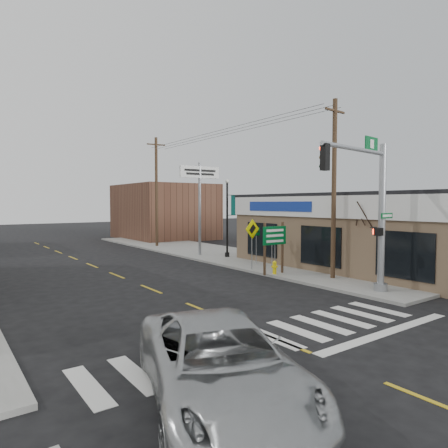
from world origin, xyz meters
TOP-DOWN VIEW (x-y plane):
  - ground at (0.00, 0.00)m, footprint 140.00×140.00m
  - sidewalk_right at (9.00, 13.00)m, footprint 6.00×38.00m
  - center_line at (0.00, 8.00)m, footprint 0.12×56.00m
  - crosswalk at (0.00, 0.40)m, footprint 11.00×2.20m
  - thrift_store at (14.50, 6.00)m, footprint 12.00×14.00m
  - bldg_distant_right at (12.00, 30.00)m, footprint 8.00×10.00m
  - suv at (-3.24, -1.70)m, footprint 4.22×6.01m
  - traffic_signal_pole at (6.48, 1.74)m, footprint 4.80×0.38m
  - guide_sign at (6.30, 7.09)m, footprint 1.48×0.13m
  - fire_hydrant at (6.30, 7.05)m, footprint 0.21×0.21m
  - ped_crossing_sign at (6.30, 8.80)m, footprint 1.05×0.07m
  - lamp_post at (8.26, 13.65)m, footprint 0.67×0.52m
  - dance_center_sign at (7.31, 15.62)m, footprint 2.98×0.19m
  - bare_tree at (8.87, 3.56)m, footprint 2.12×2.12m
  - shrub_front at (10.29, 3.42)m, footprint 1.14×1.14m
  - shrub_back at (9.64, 9.18)m, footprint 1.06×1.06m
  - utility_pole_near at (7.85, 4.69)m, footprint 1.46×0.22m
  - utility_pole_far at (7.50, 22.63)m, footprint 1.56×0.23m

SIDE VIEW (x-z plane):
  - ground at x=0.00m, z-range 0.00..0.00m
  - center_line at x=0.00m, z-range 0.00..0.01m
  - crosswalk at x=0.00m, z-range 0.00..0.01m
  - sidewalk_right at x=9.00m, z-range 0.00..0.13m
  - fire_hydrant at x=6.30m, z-range 0.16..0.83m
  - shrub_back at x=9.64m, z-range 0.13..0.93m
  - shrub_front at x=10.29m, z-range 0.13..0.98m
  - suv at x=-3.24m, z-range 0.00..1.52m
  - guide_sign at x=6.30m, z-range 0.52..3.11m
  - ped_crossing_sign at x=6.30m, z-range 0.63..3.33m
  - thrift_store at x=14.50m, z-range 0.00..4.00m
  - bldg_distant_right at x=12.00m, z-range 0.00..5.60m
  - lamp_post at x=8.26m, z-range 0.54..5.67m
  - bare_tree at x=8.87m, z-range 1.34..5.57m
  - traffic_signal_pole at x=6.48m, z-range 0.71..6.80m
  - utility_pole_near at x=7.85m, z-range 0.24..8.64m
  - utility_pole_far at x=7.50m, z-range 0.24..9.21m
  - dance_center_sign at x=7.31m, z-range 1.77..8.12m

